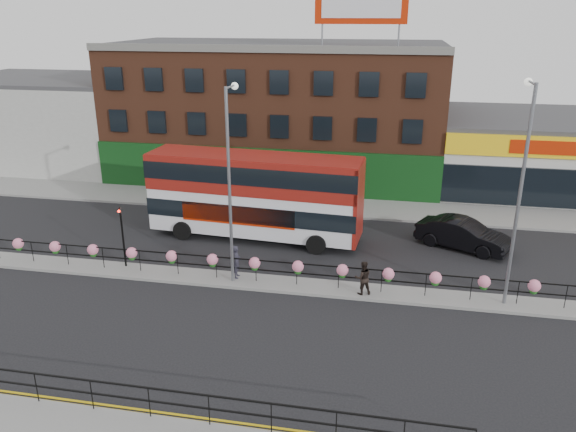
% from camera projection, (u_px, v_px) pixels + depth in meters
% --- Properties ---
extents(ground, '(120.00, 120.00, 0.00)m').
position_uv_depth(ground, '(276.00, 285.00, 27.13)').
color(ground, black).
rests_on(ground, ground).
extents(north_pavement, '(60.00, 4.00, 0.15)m').
position_uv_depth(north_pavement, '(313.00, 205.00, 38.17)').
color(north_pavement, gray).
rests_on(north_pavement, ground).
extents(median, '(60.00, 1.60, 0.15)m').
position_uv_depth(median, '(276.00, 284.00, 27.10)').
color(median, gray).
rests_on(median, ground).
extents(yellow_line_inner, '(60.00, 0.10, 0.01)m').
position_uv_depth(yellow_line_inner, '(214.00, 420.00, 18.17)').
color(yellow_line_inner, gold).
rests_on(yellow_line_inner, ground).
extents(yellow_line_outer, '(60.00, 0.10, 0.01)m').
position_uv_depth(yellow_line_outer, '(212.00, 423.00, 18.01)').
color(yellow_line_outer, gold).
rests_on(yellow_line_outer, ground).
extents(brick_building, '(25.00, 12.21, 10.30)m').
position_uv_depth(brick_building, '(279.00, 110.00, 44.50)').
color(brick_building, brown).
rests_on(brick_building, ground).
extents(supermarket, '(15.00, 12.25, 5.30)m').
position_uv_depth(supermarket, '(542.00, 152.00, 41.74)').
color(supermarket, silver).
rests_on(supermarket, ground).
extents(warehouse_west, '(15.50, 12.00, 7.30)m').
position_uv_depth(warehouse_west, '(51.00, 120.00, 48.65)').
color(warehouse_west, '#B0B1AB').
rests_on(warehouse_west, ground).
extents(billboard, '(6.00, 0.29, 4.40)m').
position_uv_depth(billboard, '(361.00, 0.00, 36.01)').
color(billboard, '#B82104').
rests_on(billboard, brick_building).
extents(median_railing, '(30.04, 0.56, 1.23)m').
position_uv_depth(median_railing, '(276.00, 266.00, 26.77)').
color(median_railing, black).
rests_on(median_railing, median).
extents(south_railing, '(20.04, 0.05, 1.12)m').
position_uv_depth(south_railing, '(149.00, 395.00, 17.83)').
color(south_railing, black).
rests_on(south_railing, south_pavement).
extents(double_decker_bus, '(12.38, 3.75, 4.94)m').
position_uv_depth(double_decker_bus, '(255.00, 188.00, 31.85)').
color(double_decker_bus, silver).
rests_on(double_decker_bus, ground).
extents(car, '(5.63, 6.41, 1.67)m').
position_uv_depth(car, '(463.00, 234.00, 31.13)').
color(car, black).
rests_on(car, ground).
extents(pedestrian_a, '(0.68, 0.51, 1.66)m').
position_uv_depth(pedestrian_a, '(237.00, 262.00, 27.36)').
color(pedestrian_a, '#282734').
rests_on(pedestrian_a, median).
extents(pedestrian_b, '(1.15, 1.08, 1.63)m').
position_uv_depth(pedestrian_b, '(363.00, 278.00, 25.74)').
color(pedestrian_b, black).
rests_on(pedestrian_b, median).
extents(lamp_column_west, '(0.33, 1.63, 9.30)m').
position_uv_depth(lamp_column_west, '(230.00, 170.00, 25.61)').
color(lamp_column_west, slate).
rests_on(lamp_column_west, median).
extents(lamp_column_east, '(0.35, 1.71, 9.73)m').
position_uv_depth(lamp_column_east, '(521.00, 178.00, 23.44)').
color(lamp_column_east, slate).
rests_on(lamp_column_east, median).
extents(traffic_light_median, '(0.15, 0.28, 3.65)m').
position_uv_depth(traffic_light_median, '(121.00, 224.00, 28.07)').
color(traffic_light_median, black).
rests_on(traffic_light_median, median).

